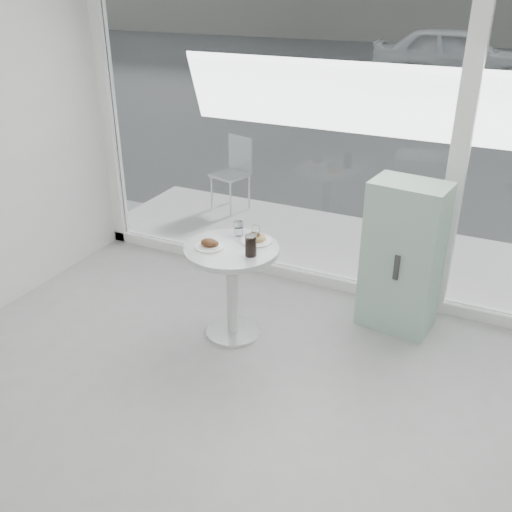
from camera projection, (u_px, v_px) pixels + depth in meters
The scene contains 12 objects.
storefront at pixel (358, 100), 4.51m from camera, with size 5.00×0.14×3.00m.
main_table at pixel (232, 273), 4.36m from camera, with size 0.72×0.72×0.77m.
patio_deck at pixel (360, 250), 5.94m from camera, with size 5.60×1.60×0.05m, color white.
street at pixel (485, 79), 15.80m from camera, with size 40.00×24.00×0.00m, color #343434.
mint_cabinet at pixel (402, 257), 4.47m from camera, with size 0.61×0.45×1.23m.
patio_chair at pixel (234, 169), 6.74m from camera, with size 0.47×0.47×0.86m.
car_white at pixel (456, 56), 14.65m from camera, with size 1.70×4.23×1.44m, color silver.
plate_fritter at pixel (210, 244), 4.25m from camera, with size 0.22×0.22×0.07m.
plate_donut at pixel (257, 239), 4.35m from camera, with size 0.24×0.24×0.06m.
water_tumbler_a at pixel (239, 229), 4.44m from camera, with size 0.07×0.07×0.11m.
water_tumbler_b at pixel (255, 234), 4.37m from camera, with size 0.07×0.07×0.11m.
cola_glass at pixel (251, 246), 4.11m from camera, with size 0.09×0.09×0.16m.
Camera 1 is at (1.33, -1.49, 2.60)m, focal length 40.00 mm.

